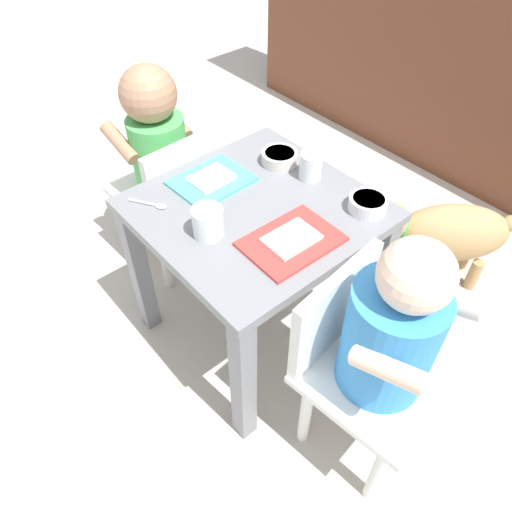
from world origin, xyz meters
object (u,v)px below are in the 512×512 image
(water_cup_left, at_px, (311,168))
(spoon_by_left_tray, at_px, (152,204))
(cereal_bowl_left_side, at_px, (280,157))
(seated_child_left, at_px, (161,150))
(food_tray_right, at_px, (291,241))
(veggie_bowl_near, at_px, (368,203))
(food_tray_left, at_px, (211,180))
(dining_table, at_px, (256,236))
(dog, at_px, (445,233))
(water_cup_right, at_px, (208,224))
(seated_child_right, at_px, (385,336))

(water_cup_left, xyz_separation_m, spoon_by_left_tray, (-0.16, -0.36, -0.03))
(cereal_bowl_left_side, bearing_deg, seated_child_left, -151.96)
(food_tray_right, bearing_deg, veggie_bowl_near, 81.34)
(food_tray_left, distance_m, food_tray_right, 0.29)
(dining_table, height_order, seated_child_left, seated_child_left)
(food_tray_right, height_order, spoon_by_left_tray, food_tray_right)
(seated_child_left, height_order, dog, seated_child_left)
(food_tray_left, bearing_deg, water_cup_right, -38.49)
(food_tray_left, relative_size, veggie_bowl_near, 2.13)
(dog, height_order, food_tray_right, food_tray_right)
(food_tray_right, distance_m, water_cup_right, 0.18)
(seated_child_right, xyz_separation_m, water_cup_left, (-0.41, 0.20, 0.08))
(dog, height_order, water_cup_left, water_cup_left)
(dog, bearing_deg, food_tray_left, -120.64)
(water_cup_left, height_order, spoon_by_left_tray, water_cup_left)
(food_tray_right, distance_m, water_cup_left, 0.25)
(food_tray_right, xyz_separation_m, spoon_by_left_tray, (-0.31, -0.16, -0.00))
(food_tray_left, bearing_deg, seated_child_right, -0.04)
(dog, relative_size, water_cup_left, 5.60)
(seated_child_right, bearing_deg, food_tray_left, 179.96)
(veggie_bowl_near, distance_m, cereal_bowl_left_side, 0.28)
(food_tray_right, bearing_deg, seated_child_left, 178.37)
(food_tray_left, height_order, food_tray_right, same)
(food_tray_right, height_order, water_cup_right, water_cup_right)
(seated_child_left, xyz_separation_m, dog, (0.63, 0.59, -0.23))
(seated_child_left, xyz_separation_m, water_cup_right, (0.42, -0.14, 0.08))
(water_cup_right, xyz_separation_m, spoon_by_left_tray, (-0.17, -0.04, -0.03))
(dining_table, xyz_separation_m, food_tray_right, (0.14, -0.02, 0.10))
(water_cup_left, bearing_deg, seated_child_right, -25.84)
(veggie_bowl_near, xyz_separation_m, spoon_by_left_tray, (-0.34, -0.37, -0.02))
(water_cup_left, bearing_deg, dog, 62.32)
(seated_child_left, distance_m, food_tray_right, 0.56)
(food_tray_left, xyz_separation_m, cereal_bowl_left_side, (0.05, 0.19, 0.01))
(cereal_bowl_left_side, bearing_deg, spoon_by_left_tray, -100.60)
(seated_child_right, bearing_deg, veggie_bowl_near, 138.43)
(seated_child_right, relative_size, spoon_by_left_tray, 7.37)
(veggie_bowl_near, bearing_deg, water_cup_left, -176.23)
(seated_child_right, distance_m, water_cup_right, 0.43)
(cereal_bowl_left_side, bearing_deg, water_cup_right, -71.29)
(water_cup_left, relative_size, cereal_bowl_left_side, 0.73)
(dining_table, bearing_deg, veggie_bowl_near, 46.99)
(water_cup_left, bearing_deg, cereal_bowl_left_side, -171.62)
(dog, relative_size, veggie_bowl_near, 4.27)
(dining_table, bearing_deg, dog, 69.88)
(dog, relative_size, food_tray_left, 2.01)
(dog, bearing_deg, dining_table, -110.12)
(food_tray_left, xyz_separation_m, water_cup_left, (0.15, 0.20, 0.02))
(food_tray_right, bearing_deg, food_tray_left, 180.00)
(dining_table, xyz_separation_m, spoon_by_left_tray, (-0.16, -0.18, 0.10))
(seated_child_left, height_order, cereal_bowl_left_side, seated_child_left)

